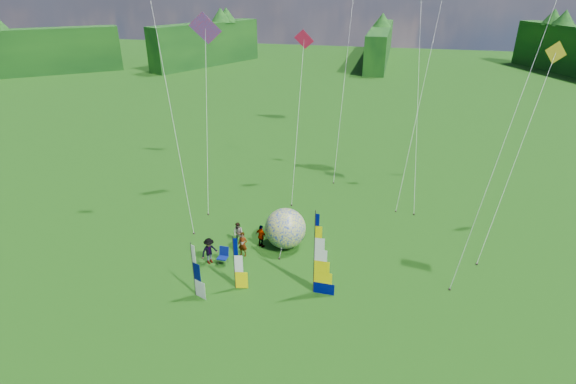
% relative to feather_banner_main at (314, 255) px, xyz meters
% --- Properties ---
extents(ground, '(220.00, 220.00, 0.00)m').
position_rel_feather_banner_main_xyz_m(ground, '(-0.92, -2.32, -2.60)').
color(ground, '#1E510F').
rests_on(ground, ground).
extents(treeline_ring, '(210.00, 210.00, 8.00)m').
position_rel_feather_banner_main_xyz_m(treeline_ring, '(-0.92, -2.32, 1.40)').
color(treeline_ring, '#215F15').
rests_on(treeline_ring, ground).
extents(feather_banner_main, '(1.40, 0.14, 5.21)m').
position_rel_feather_banner_main_xyz_m(feather_banner_main, '(0.00, 0.00, 0.00)').
color(feather_banner_main, '#000759').
rests_on(feather_banner_main, ground).
extents(side_banner_left, '(0.96, 0.26, 3.43)m').
position_rel_feather_banner_main_xyz_m(side_banner_left, '(-4.55, -0.68, -0.89)').
color(side_banner_left, '#EDD800').
rests_on(side_banner_left, ground).
extents(side_banner_far, '(0.98, 0.47, 3.43)m').
position_rel_feather_banner_main_xyz_m(side_banner_far, '(-6.57, -1.84, -0.89)').
color(side_banner_far, white).
rests_on(side_banner_far, ground).
extents(bol_inflatable, '(2.92, 2.92, 2.77)m').
position_rel_feather_banner_main_xyz_m(bol_inflatable, '(-2.78, 4.51, -1.22)').
color(bol_inflatable, '#061F97').
rests_on(bol_inflatable, ground).
extents(spectator_a, '(0.65, 0.45, 1.72)m').
position_rel_feather_banner_main_xyz_m(spectator_a, '(-5.22, 2.72, -1.74)').
color(spectator_a, '#66594C').
rests_on(spectator_a, ground).
extents(spectator_b, '(0.81, 0.54, 1.53)m').
position_rel_feather_banner_main_xyz_m(spectator_b, '(-6.05, 4.20, -1.84)').
color(spectator_b, '#66594C').
rests_on(spectator_b, ground).
extents(spectator_c, '(1.01, 1.21, 1.80)m').
position_rel_feather_banner_main_xyz_m(spectator_c, '(-7.01, 1.40, -1.70)').
color(spectator_c, '#66594C').
rests_on(spectator_c, ground).
extents(spectator_d, '(1.04, 0.80, 1.66)m').
position_rel_feather_banner_main_xyz_m(spectator_d, '(-4.35, 4.03, -1.77)').
color(spectator_d, '#66594C').
rests_on(spectator_d, ground).
extents(camp_chair, '(0.68, 0.68, 1.15)m').
position_rel_feather_banner_main_xyz_m(camp_chair, '(-6.15, 1.47, -2.03)').
color(camp_chair, '#051051').
rests_on(camp_chair, ground).
extents(kite_whale, '(6.70, 17.10, 23.38)m').
position_rel_feather_banner_main_xyz_m(kite_whale, '(5.10, 17.87, 9.09)').
color(kite_whale, black).
rests_on(kite_whale, ground).
extents(kite_rainbow_delta, '(9.11, 11.53, 15.20)m').
position_rel_feather_banner_main_xyz_m(kite_rainbow_delta, '(-10.53, 10.47, 5.00)').
color(kite_rainbow_delta, red).
rests_on(kite_rainbow_delta, ground).
extents(kite_parafoil, '(10.74, 12.26, 19.64)m').
position_rel_feather_banner_main_xyz_m(kite_parafoil, '(9.88, 5.38, 7.21)').
color(kite_parafoil, red).
rests_on(kite_parafoil, ground).
extents(small_kite_red, '(4.85, 9.18, 13.49)m').
position_rel_feather_banner_main_xyz_m(small_kite_red, '(-3.95, 13.55, 4.14)').
color(small_kite_red, red).
rests_on(small_kite_red, ground).
extents(small_kite_orange, '(5.07, 11.47, 18.80)m').
position_rel_feather_banner_main_xyz_m(small_kite_orange, '(5.59, 15.97, 6.80)').
color(small_kite_orange, orange).
rests_on(small_kite_orange, ground).
extents(small_kite_yellow, '(9.23, 11.66, 13.49)m').
position_rel_feather_banner_main_xyz_m(small_kite_yellow, '(11.61, 9.03, 4.14)').
color(small_kite_yellow, gold).
rests_on(small_kite_yellow, ground).
extents(small_kite_pink, '(6.57, 7.55, 17.37)m').
position_rel_feather_banner_main_xyz_m(small_kite_pink, '(-11.67, 7.14, 6.08)').
color(small_kite_pink, '#D4366B').
rests_on(small_kite_pink, ground).
extents(small_kite_green, '(3.49, 11.39, 19.90)m').
position_rel_feather_banner_main_xyz_m(small_kite_green, '(-1.05, 20.29, 7.35)').
color(small_kite_green, green).
rests_on(small_kite_green, ground).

